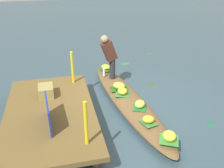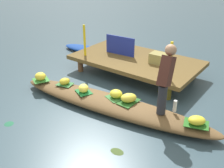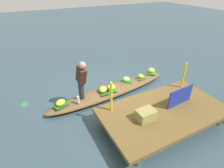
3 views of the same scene
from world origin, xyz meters
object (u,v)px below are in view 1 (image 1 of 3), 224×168
object	(u,v)px
banana_bunch_5	(106,67)
banana_bunch_4	(169,136)
market_banner	(48,113)
water_bottle	(104,72)
vendor_boat	(127,100)
banana_bunch_2	(148,119)
produce_crate	(46,91)
vendor_person	(109,54)
banana_bunch_1	(140,104)
banana_bunch_0	(122,91)
banana_bunch_3	(119,86)

from	to	relation	value
banana_bunch_5	banana_bunch_4	bearing A→B (deg)	-173.15
market_banner	water_bottle	bearing A→B (deg)	-37.80
banana_bunch_5	water_bottle	bearing A→B (deg)	161.82
vendor_boat	banana_bunch_2	size ratio (longest dim) A/B	18.22
banana_bunch_2	produce_crate	distance (m)	2.36
banana_bunch_2	vendor_person	size ratio (longest dim) A/B	0.20
market_banner	produce_crate	bearing A→B (deg)	-1.20
banana_bunch_5	market_banner	size ratio (longest dim) A/B	0.35
vendor_boat	banana_bunch_1	world-z (taller)	banana_bunch_1
banana_bunch_0	banana_bunch_5	bearing A→B (deg)	2.20
banana_bunch_4	banana_bunch_5	bearing A→B (deg)	6.85
vendor_boat	banana_bunch_3	xyz separation A→B (m)	(0.36, 0.11, 0.22)
banana_bunch_2	water_bottle	xyz separation A→B (m)	(2.41, 0.40, 0.04)
produce_crate	banana_bunch_0	bearing A→B (deg)	-90.45
banana_bunch_0	water_bottle	bearing A→B (deg)	10.62
banana_bunch_0	banana_bunch_1	world-z (taller)	banana_bunch_1
banana_bunch_3	banana_bunch_5	world-z (taller)	banana_bunch_3
banana_bunch_5	market_banner	distance (m)	3.23
vendor_boat	banana_bunch_5	xyz separation A→B (m)	(1.69, 0.16, 0.20)
banana_bunch_2	water_bottle	size ratio (longest dim) A/B	1.08
banana_bunch_2	banana_bunch_5	world-z (taller)	banana_bunch_2
water_bottle	banana_bunch_0	bearing A→B (deg)	-169.38
banana_bunch_5	banana_bunch_1	bearing A→B (deg)	-173.26
banana_bunch_3	vendor_person	world-z (taller)	vendor_person
banana_bunch_2	banana_bunch_1	bearing A→B (deg)	-2.27
banana_bunch_2	banana_bunch_5	xyz separation A→B (m)	(2.88, 0.25, -0.00)
vendor_boat	water_bottle	distance (m)	1.29
vendor_boat	banana_bunch_1	size ratio (longest dim) A/B	17.74
banana_bunch_4	produce_crate	xyz separation A→B (m)	(1.87, 2.14, 0.21)
banana_bunch_4	water_bottle	bearing A→B (deg)	10.77
banana_bunch_3	vendor_boat	bearing A→B (deg)	-163.35
banana_bunch_1	vendor_person	xyz separation A→B (m)	(1.65, 0.31, 0.61)
water_bottle	market_banner	bearing A→B (deg)	146.47
water_bottle	produce_crate	bearing A→B (deg)	126.11
vendor_boat	banana_bunch_4	world-z (taller)	banana_bunch_4
banana_bunch_1	banana_bunch_2	size ratio (longest dim) A/B	1.03
banana_bunch_1	banana_bunch_4	bearing A→B (deg)	-172.93
market_banner	banana_bunch_3	bearing A→B (deg)	-54.86
vendor_boat	banana_bunch_1	xyz separation A→B (m)	(-0.61, -0.11, 0.22)
banana_bunch_1	banana_bunch_3	size ratio (longest dim) A/B	0.79
banana_bunch_1	market_banner	world-z (taller)	market_banner
banana_bunch_3	banana_bunch_5	xyz separation A→B (m)	(1.33, 0.06, -0.02)
banana_bunch_1	market_banner	size ratio (longest dim) A/B	0.29
vendor_boat	banana_bunch_4	xyz separation A→B (m)	(-1.79, -0.25, 0.22)
vendor_boat	water_bottle	xyz separation A→B (m)	(1.22, 0.32, 0.24)
vendor_person	banana_bunch_5	bearing A→B (deg)	-3.41
water_bottle	market_banner	distance (m)	2.74
banana_bunch_1	water_bottle	distance (m)	1.89
water_bottle	banana_bunch_3	bearing A→B (deg)	-166.25
banana_bunch_4	banana_bunch_5	size ratio (longest dim) A/B	0.85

